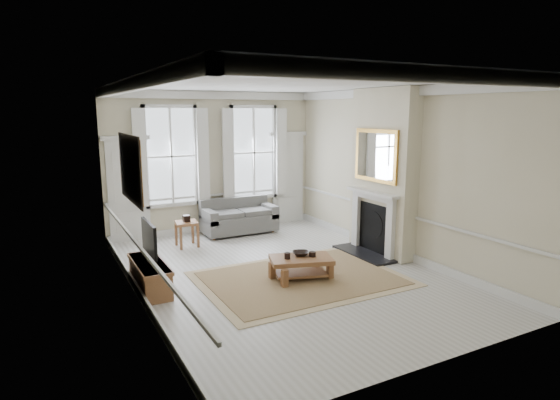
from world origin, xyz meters
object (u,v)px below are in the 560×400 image
side_table (187,226)px  coffee_table (301,262)px  tv_stand (150,276)px  sofa (238,218)px

side_table → coffee_table: side_table is taller
coffee_table → side_table: bearing=129.7°
coffee_table → tv_stand: tv_stand is taller
side_table → tv_stand: (-1.29, -2.19, -0.21)m
sofa → coffee_table: bearing=-94.7°
side_table → coffee_table: (1.18, -2.94, -0.13)m
sofa → tv_stand: (-2.76, -2.78, -0.11)m
coffee_table → tv_stand: bearing=-178.9°
sofa → coffee_table: sofa is taller
sofa → tv_stand: sofa is taller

